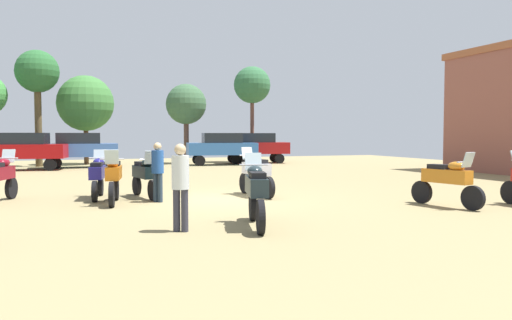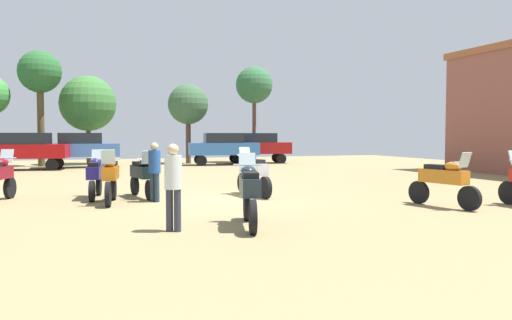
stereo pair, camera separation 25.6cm
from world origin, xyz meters
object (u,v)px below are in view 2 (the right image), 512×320
at_px(person_2, 155,167).
at_px(person_3, 173,180).
at_px(motorcycle_1, 95,175).
at_px(motorcycle_4, 111,177).
at_px(car_5, 257,146).
at_px(motorcycle_2, 142,174).
at_px(tree_5, 40,74).
at_px(motorcycle_5, 249,191).
at_px(motorcycle_10, 444,180).
at_px(car_1, 80,147).
at_px(car_2, 224,146).
at_px(tree_6, 188,105).
at_px(car_3, 26,148).
at_px(motorcycle_11, 253,172).
at_px(tree_3, 88,104).
at_px(tree_4, 254,86).

distance_m(person_2, person_3, 4.49).
bearing_deg(motorcycle_1, motorcycle_4, -65.60).
height_order(motorcycle_1, car_5, car_5).
distance_m(motorcycle_2, tree_5, 18.17).
bearing_deg(motorcycle_5, motorcycle_2, 119.32).
height_order(motorcycle_5, car_5, car_5).
distance_m(motorcycle_1, motorcycle_2, 1.36).
relative_size(motorcycle_4, person_2, 1.28).
distance_m(motorcycle_1, motorcycle_4, 1.35).
xyz_separation_m(motorcycle_10, tree_5, (-11.15, 21.74, 4.76)).
bearing_deg(car_1, motorcycle_5, -171.18).
xyz_separation_m(car_2, tree_6, (-1.76, 2.30, 2.69)).
relative_size(car_3, person_2, 2.70).
relative_size(motorcycle_11, person_3, 1.31).
xyz_separation_m(tree_3, tree_5, (-2.70, -1.40, 1.60)).
height_order(motorcycle_4, person_2, person_2).
bearing_deg(motorcycle_2, tree_6, -116.75).
bearing_deg(person_3, tree_5, -45.47).
xyz_separation_m(motorcycle_5, car_2, (5.21, 20.52, 0.43)).
bearing_deg(person_2, tree_6, 127.25).
xyz_separation_m(car_1, car_5, (11.13, 0.73, 0.00)).
bearing_deg(car_3, tree_4, -67.88).
distance_m(motorcycle_2, car_2, 16.37).
relative_size(motorcycle_11, car_2, 0.50).
height_order(motorcycle_5, car_2, car_2).
distance_m(motorcycle_11, tree_5, 19.79).
height_order(motorcycle_4, car_3, car_3).
bearing_deg(car_5, motorcycle_2, 158.41).
relative_size(motorcycle_5, car_5, 0.49).
distance_m(motorcycle_5, car_3, 20.54).
distance_m(car_3, person_2, 15.85).
bearing_deg(tree_4, motorcycle_10, -96.19).
height_order(motorcycle_11, car_2, car_2).
xyz_separation_m(motorcycle_1, tree_5, (-2.60, 16.80, 4.77)).
height_order(tree_4, tree_6, tree_4).
height_order(motorcycle_4, person_3, person_3).
xyz_separation_m(motorcycle_10, car_2, (-0.48, 19.58, 0.45)).
relative_size(car_1, car_5, 0.95).
bearing_deg(motorcycle_1, tree_4, 65.95).
bearing_deg(motorcycle_10, car_2, -100.85).
relative_size(motorcycle_10, car_1, 0.51).
height_order(motorcycle_11, car_3, car_3).
bearing_deg(tree_6, car_5, -15.21).
distance_m(person_3, tree_5, 23.42).
relative_size(motorcycle_11, tree_6, 0.43).
distance_m(car_2, tree_5, 11.71).
bearing_deg(tree_4, motorcycle_2, -119.05).
bearing_deg(tree_4, tree_5, -179.17).
bearing_deg(tree_6, motorcycle_11, -95.35).
distance_m(motorcycle_11, tree_3, 19.97).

